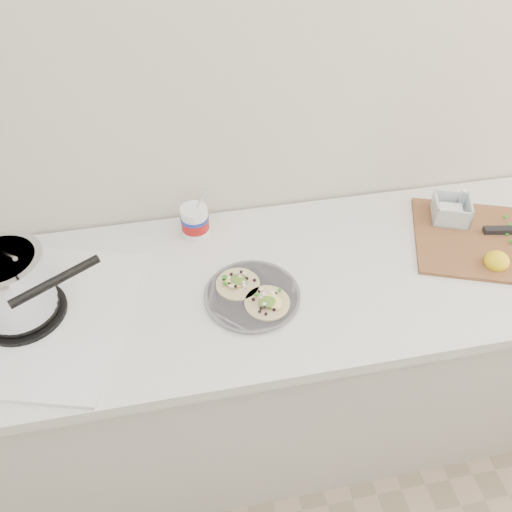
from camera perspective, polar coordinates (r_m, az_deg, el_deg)
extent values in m
cube|color=beige|center=(1.44, -6.11, 16.94)|extent=(3.50, 0.05, 2.60)
cube|color=beige|center=(1.81, -2.92, -13.01)|extent=(2.40, 0.62, 0.86)
cube|color=silver|center=(1.44, -3.44, -3.92)|extent=(2.44, 0.66, 0.04)
cube|color=silver|center=(1.48, -24.80, -6.16)|extent=(0.66, 0.63, 0.01)
cylinder|color=black|center=(1.47, -24.95, -5.82)|extent=(0.22, 0.22, 0.01)
torus|color=black|center=(1.46, -25.14, -5.41)|extent=(0.19, 0.19, 0.02)
cylinder|color=silver|center=(1.39, -26.30, -2.84)|extent=(0.19, 0.19, 0.17)
cylinder|color=#5B5A61|center=(1.39, -0.43, -4.56)|extent=(0.25, 0.25, 0.01)
cylinder|color=#5B5A61|center=(1.39, -0.43, -4.42)|extent=(0.27, 0.27, 0.00)
cylinder|color=white|center=(1.56, -7.00, 3.95)|extent=(0.08, 0.08, 0.10)
cylinder|color=#A21212|center=(1.56, -6.99, 3.85)|extent=(0.09, 0.09, 0.04)
cylinder|color=#192D99|center=(1.55, -7.04, 4.37)|extent=(0.09, 0.09, 0.01)
cube|color=brown|center=(1.72, 26.06, 1.46)|extent=(0.60, 0.51, 0.01)
cube|color=white|center=(1.73, 21.32, 4.65)|extent=(0.07, 0.07, 0.03)
ellipsoid|color=yellow|center=(1.61, 25.88, -0.37)|extent=(0.07, 0.07, 0.06)
cube|color=black|center=(1.75, 26.40, 2.67)|extent=(0.12, 0.05, 0.02)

